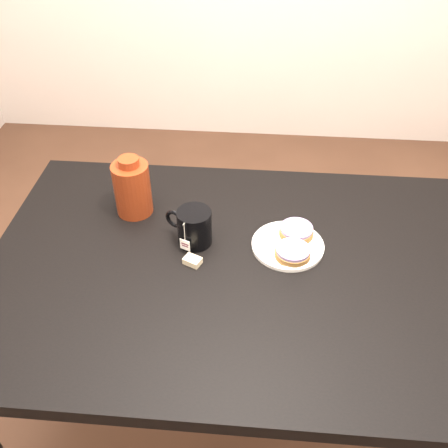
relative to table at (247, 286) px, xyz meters
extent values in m
plane|color=brown|center=(0.00, 0.00, -0.67)|extent=(4.00, 4.00, 0.00)
cube|color=black|center=(0.00, 0.00, 0.06)|extent=(1.40, 0.90, 0.04)
cylinder|color=black|center=(-0.64, 0.39, -0.31)|extent=(0.06, 0.06, 0.71)
cylinder|color=black|center=(0.64, 0.39, -0.31)|extent=(0.06, 0.06, 0.71)
cylinder|color=white|center=(0.11, 0.08, 0.09)|extent=(0.20, 0.20, 0.01)
torus|color=white|center=(0.11, 0.08, 0.09)|extent=(0.19, 0.19, 0.01)
cylinder|color=brown|center=(0.13, 0.12, 0.10)|extent=(0.13, 0.13, 0.02)
cylinder|color=#917BA6|center=(0.13, 0.12, 0.12)|extent=(0.12, 0.12, 0.01)
cylinder|color=brown|center=(0.12, 0.03, 0.10)|extent=(0.10, 0.10, 0.02)
cylinder|color=#917BA6|center=(0.12, 0.03, 0.12)|extent=(0.09, 0.09, 0.01)
cylinder|color=black|center=(-0.15, 0.08, 0.14)|extent=(0.12, 0.12, 0.10)
cylinder|color=black|center=(-0.15, 0.08, 0.18)|extent=(0.08, 0.08, 0.00)
torus|color=black|center=(-0.21, 0.10, 0.14)|extent=(0.06, 0.03, 0.06)
cylinder|color=beige|center=(-0.17, 0.03, 0.16)|extent=(0.00, 0.00, 0.06)
cube|color=white|center=(-0.17, 0.03, 0.11)|extent=(0.03, 0.01, 0.03)
cube|color=#C6B793|center=(-0.15, -0.01, 0.09)|extent=(0.05, 0.05, 0.02)
cylinder|color=#56190B|center=(-0.35, 0.20, 0.16)|extent=(0.12, 0.12, 0.16)
cylinder|color=#56190B|center=(-0.35, 0.20, 0.26)|extent=(0.06, 0.06, 0.02)
camera|label=1|loc=(0.01, -0.94, 1.02)|focal=40.00mm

